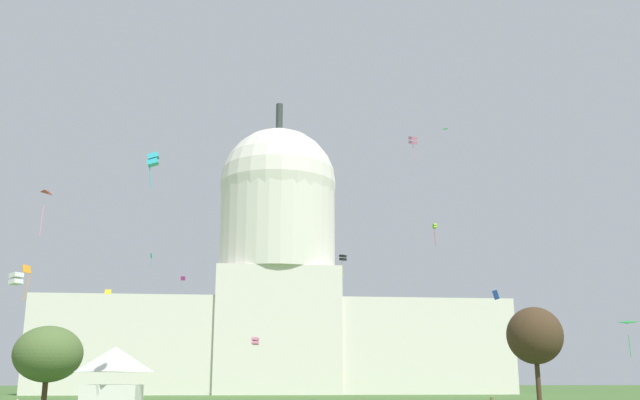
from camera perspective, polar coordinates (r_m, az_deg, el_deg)
capitol_building at (r=178.92m, az=-3.52°, el=-7.42°), size 113.43×30.09×75.13m
event_tent at (r=69.63m, az=-16.36°, el=-13.91°), size 5.30×5.19×6.41m
tree_east_far at (r=102.88m, az=16.95°, el=-10.44°), size 9.20×8.89×13.17m
tree_west_near at (r=111.16m, az=-21.10°, el=-11.53°), size 11.91×11.65×11.01m
kite_pink_low at (r=113.49m, az=-5.25°, el=-11.27°), size 1.26×1.30×1.19m
kite_green_high at (r=161.49m, az=10.11°, el=5.47°), size 1.51×1.24×0.15m
kite_white_low at (r=63.25m, az=-23.33°, el=-5.85°), size 1.19×1.19×0.99m
kite_lime_mid at (r=122.38m, az=9.25°, el=-2.14°), size 0.75×0.79×3.72m
kite_turquoise_mid at (r=134.93m, az=-13.46°, el=-4.51°), size 0.43×0.56×2.47m
kite_magenta_mid at (r=134.88m, az=-11.00°, el=-6.23°), size 0.92×0.84×0.84m
kite_blue_low at (r=112.65m, az=14.01°, el=-7.44°), size 1.02×0.63×1.52m
kite_orange_low at (r=82.72m, az=-22.60°, el=-5.48°), size 0.89×1.01×4.00m
kite_yellow_mid at (r=128.72m, az=-16.74°, el=-7.11°), size 1.13×0.28×0.87m
kite_black_mid at (r=140.00m, az=1.86°, el=-4.69°), size 1.52×1.53×4.43m
kite_cyan_mid at (r=57.39m, az=-13.34°, el=3.17°), size 0.94×0.87×2.86m
kite_red_mid at (r=72.01m, az=-21.70°, el=0.16°), size 0.99×1.67×4.03m
kite_pink_high at (r=109.86m, az=7.51°, el=4.77°), size 1.29×1.35×4.13m
kite_green_low at (r=75.65m, az=23.60°, el=-9.49°), size 1.69×1.25×2.95m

